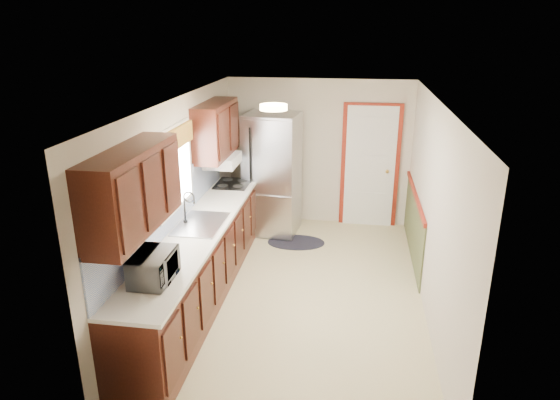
% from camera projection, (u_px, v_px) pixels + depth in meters
% --- Properties ---
extents(room_shell, '(3.20, 5.20, 2.52)m').
position_uv_depth(room_shell, '(302.00, 203.00, 5.90)').
color(room_shell, beige).
rests_on(room_shell, ground).
extents(kitchen_run, '(0.63, 4.00, 2.20)m').
position_uv_depth(kitchen_run, '(196.00, 237.00, 5.94)').
color(kitchen_run, '#35130C').
rests_on(kitchen_run, ground).
extents(back_wall_trim, '(1.12, 2.30, 2.08)m').
position_uv_depth(back_wall_trim, '(379.00, 178.00, 7.93)').
color(back_wall_trim, maroon).
rests_on(back_wall_trim, ground).
extents(ceiling_fixture, '(0.30, 0.30, 0.06)m').
position_uv_depth(ceiling_fixture, '(274.00, 107.00, 5.37)').
color(ceiling_fixture, '#FFD88C').
rests_on(ceiling_fixture, room_shell).
extents(microwave, '(0.29, 0.51, 0.34)m').
position_uv_depth(microwave, '(153.00, 264.00, 4.60)').
color(microwave, white).
rests_on(microwave, kitchen_run).
extents(refrigerator, '(0.87, 0.84, 1.92)m').
position_uv_depth(refrigerator, '(272.00, 174.00, 7.89)').
color(refrigerator, '#B7B7BC').
rests_on(refrigerator, ground).
extents(rug, '(0.93, 0.64, 0.01)m').
position_uv_depth(rug, '(296.00, 242.00, 7.74)').
color(rug, black).
rests_on(rug, ground).
extents(cooktop, '(0.49, 0.58, 0.02)m').
position_uv_depth(cooktop, '(233.00, 184.00, 7.46)').
color(cooktop, black).
rests_on(cooktop, kitchen_run).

